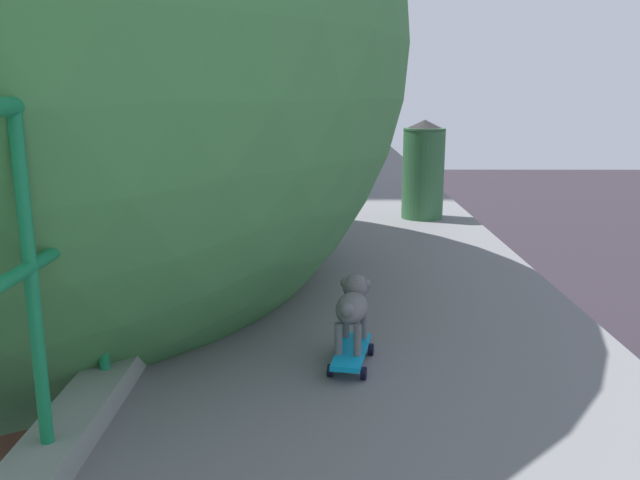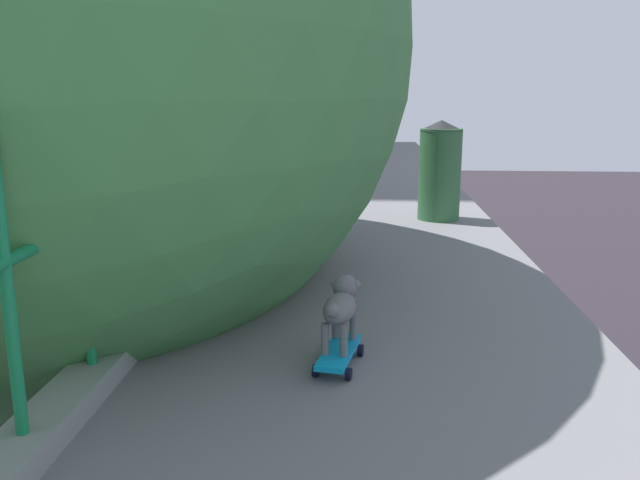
% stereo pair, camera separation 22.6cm
% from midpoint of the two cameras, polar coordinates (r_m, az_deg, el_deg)
% --- Properties ---
extents(city_bus, '(2.52, 10.14, 3.30)m').
position_cam_midpoint_polar(city_bus, '(28.06, -16.89, 1.63)').
color(city_bus, white).
rests_on(city_bus, ground).
extents(roadside_tree_far, '(4.04, 4.04, 9.07)m').
position_cam_midpoint_polar(roadside_tree_far, '(14.60, -6.32, 12.78)').
color(roadside_tree_far, '#49372E').
rests_on(roadside_tree_far, ground).
extents(roadside_tree_farthest, '(3.69, 3.69, 9.78)m').
position_cam_midpoint_polar(roadside_tree_farthest, '(19.39, -4.88, 14.88)').
color(roadside_tree_farthest, '#51322D').
rests_on(roadside_tree_farthest, ground).
extents(toy_skateboard, '(0.23, 0.45, 0.08)m').
position_cam_midpoint_polar(toy_skateboard, '(3.10, 3.78, -9.77)').
color(toy_skateboard, '#0C94D3').
rests_on(toy_skateboard, overpass_deck).
extents(small_dog, '(0.20, 0.39, 0.32)m').
position_cam_midpoint_polar(small_dog, '(3.09, 3.94, -5.58)').
color(small_dog, '#5D5E62').
rests_on(small_dog, toy_skateboard).
extents(litter_bin, '(0.42, 0.42, 0.97)m').
position_cam_midpoint_polar(litter_bin, '(6.61, 11.30, 6.01)').
color(litter_bin, '#32633B').
rests_on(litter_bin, overpass_deck).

